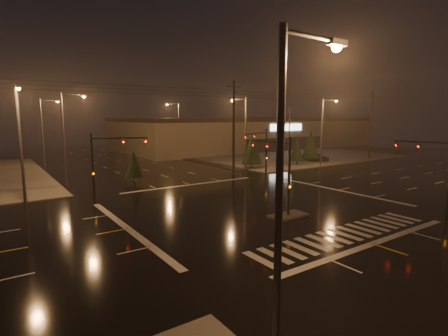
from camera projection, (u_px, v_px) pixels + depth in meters
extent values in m
plane|color=black|center=(254.00, 205.00, 29.65)|extent=(140.00, 140.00, 0.00)
cube|color=#4E4B45|center=(275.00, 153.00, 70.91)|extent=(36.00, 36.00, 0.12)
cube|color=#4E4B45|center=(288.00, 215.00, 26.38)|extent=(3.00, 1.60, 0.15)
cube|color=beige|center=(344.00, 234.00, 22.31)|extent=(15.00, 2.60, 0.01)
cube|color=beige|center=(373.00, 244.00, 20.68)|extent=(16.00, 0.50, 0.01)
cube|color=beige|center=(191.00, 185.00, 38.62)|extent=(16.00, 0.50, 0.01)
cube|color=black|center=(299.00, 153.00, 72.09)|extent=(50.00, 24.00, 0.08)
cube|color=#756953|center=(246.00, 133.00, 86.26)|extent=(60.00, 28.00, 7.00)
cube|color=black|center=(246.00, 119.00, 85.77)|extent=(60.20, 28.20, 0.80)
cube|color=white|center=(286.00, 127.00, 74.52)|extent=(9.00, 0.20, 1.40)
cube|color=black|center=(286.00, 144.00, 75.08)|extent=(22.00, 0.15, 2.80)
cylinder|color=black|center=(289.00, 177.00, 25.95)|extent=(0.18, 0.18, 6.00)
cylinder|color=black|center=(270.00, 142.00, 27.42)|extent=(0.12, 4.50, 0.12)
imported|color=#594707|center=(253.00, 141.00, 29.08)|extent=(0.16, 0.20, 1.00)
cube|color=#594707|center=(289.00, 187.00, 26.06)|extent=(0.25, 0.18, 0.35)
cylinder|color=black|center=(266.00, 153.00, 43.66)|extent=(0.18, 0.18, 6.00)
cylinder|color=black|center=(256.00, 133.00, 41.28)|extent=(4.74, 1.82, 0.12)
imported|color=#594707|center=(246.00, 135.00, 39.47)|extent=(0.24, 0.22, 1.00)
cube|color=#594707|center=(266.00, 158.00, 43.76)|extent=(0.25, 0.18, 0.35)
cylinder|color=black|center=(93.00, 166.00, 31.88)|extent=(0.18, 0.18, 6.00)
cylinder|color=black|center=(120.00, 138.00, 32.14)|extent=(4.74, 1.82, 0.12)
imported|color=#594707|center=(145.00, 138.00, 32.70)|extent=(0.24, 0.22, 1.00)
cube|color=#594707|center=(93.00, 174.00, 31.99)|extent=(0.25, 0.18, 0.35)
cylinder|color=black|center=(422.00, 142.00, 27.33)|extent=(1.48, 3.80, 0.12)
imported|color=#594707|center=(397.00, 142.00, 28.37)|extent=(0.22, 0.24, 1.00)
cylinder|color=#38383A|center=(279.00, 202.00, 10.25)|extent=(0.24, 0.24, 10.00)
cylinder|color=#38383A|center=(313.00, 36.00, 10.22)|extent=(2.40, 0.14, 0.14)
cube|color=#38383A|center=(337.00, 43.00, 10.84)|extent=(0.70, 0.30, 0.18)
sphere|color=orange|center=(337.00, 47.00, 10.86)|extent=(0.32, 0.32, 0.32)
cylinder|color=#38383A|center=(64.00, 140.00, 37.14)|extent=(0.24, 0.24, 10.00)
cylinder|color=#38383A|center=(73.00, 94.00, 37.12)|extent=(2.40, 0.14, 0.14)
cube|color=#38383A|center=(84.00, 95.00, 37.74)|extent=(0.70, 0.30, 0.18)
sphere|color=orange|center=(84.00, 97.00, 37.76)|extent=(0.32, 0.32, 0.32)
cylinder|color=#38383A|center=(42.00, 134.00, 50.18)|extent=(0.24, 0.24, 10.00)
cylinder|color=#38383A|center=(49.00, 100.00, 50.16)|extent=(2.40, 0.14, 0.14)
cube|color=#38383A|center=(58.00, 101.00, 50.78)|extent=(0.70, 0.30, 0.18)
sphere|color=orange|center=(58.00, 102.00, 50.80)|extent=(0.32, 0.32, 0.32)
cylinder|color=#38383A|center=(246.00, 135.00, 48.41)|extent=(0.24, 0.24, 10.00)
cylinder|color=#38383A|center=(239.00, 99.00, 47.04)|extent=(2.40, 0.14, 0.14)
cube|color=#38383A|center=(232.00, 99.00, 46.43)|extent=(0.70, 0.30, 0.18)
sphere|color=orange|center=(232.00, 100.00, 46.45)|extent=(0.32, 0.32, 0.32)
cylinder|color=#38383A|center=(179.00, 130.00, 64.71)|extent=(0.24, 0.24, 10.00)
cylinder|color=#38383A|center=(173.00, 104.00, 63.34)|extent=(2.40, 0.14, 0.14)
cube|color=#38383A|center=(167.00, 104.00, 62.73)|extent=(0.70, 0.30, 0.18)
sphere|color=orange|center=(167.00, 105.00, 62.75)|extent=(0.32, 0.32, 0.32)
cylinder|color=#38383A|center=(21.00, 146.00, 29.32)|extent=(0.24, 0.24, 10.00)
cylinder|color=#38383A|center=(17.00, 87.00, 27.64)|extent=(0.14, 2.40, 0.14)
cube|color=#38383A|center=(18.00, 87.00, 26.75)|extent=(0.30, 0.70, 0.18)
sphere|color=orange|center=(18.00, 88.00, 26.77)|extent=(0.32, 0.32, 0.32)
cylinder|color=#38383A|center=(322.00, 134.00, 50.63)|extent=(0.24, 0.24, 10.00)
cylinder|color=#38383A|center=(330.00, 100.00, 48.95)|extent=(0.14, 2.40, 0.14)
cube|color=#38383A|center=(336.00, 100.00, 48.06)|extent=(0.30, 0.70, 0.18)
sphere|color=orange|center=(336.00, 101.00, 48.08)|extent=(0.32, 0.32, 0.32)
cylinder|color=black|center=(234.00, 128.00, 44.67)|extent=(0.32, 0.32, 12.00)
cube|color=black|center=(234.00, 87.00, 43.91)|extent=(2.20, 0.12, 0.12)
cylinder|color=black|center=(371.00, 125.00, 61.49)|extent=(0.32, 0.32, 12.00)
cube|color=black|center=(373.00, 95.00, 60.73)|extent=(2.20, 0.12, 0.12)
cylinder|color=black|center=(252.00, 166.00, 50.73)|extent=(0.18, 0.18, 0.70)
cone|color=black|center=(252.00, 148.00, 50.34)|extent=(2.93, 2.93, 4.58)
cylinder|color=black|center=(296.00, 163.00, 54.23)|extent=(0.18, 0.18, 0.70)
cone|color=black|center=(297.00, 149.00, 53.92)|extent=(2.24, 2.24, 3.50)
cylinder|color=black|center=(310.00, 160.00, 57.44)|extent=(0.18, 0.18, 0.70)
cone|color=black|center=(311.00, 144.00, 57.06)|extent=(2.91, 2.91, 4.54)
cylinder|color=black|center=(134.00, 180.00, 39.53)|extent=(0.18, 0.18, 0.70)
cone|color=black|center=(134.00, 164.00, 39.26)|extent=(1.94, 1.94, 3.04)
imported|color=black|center=(316.00, 157.00, 58.47)|extent=(2.25, 4.70, 1.55)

